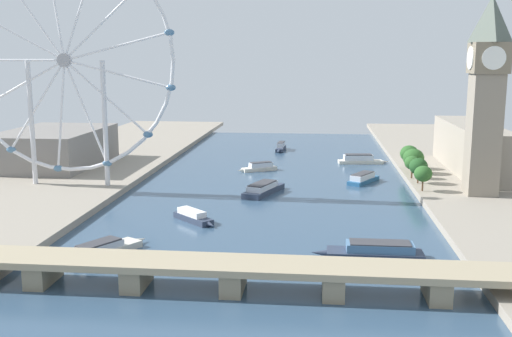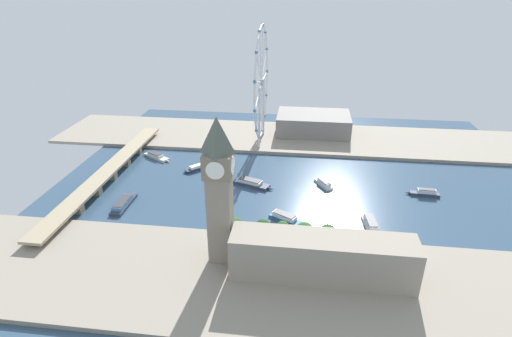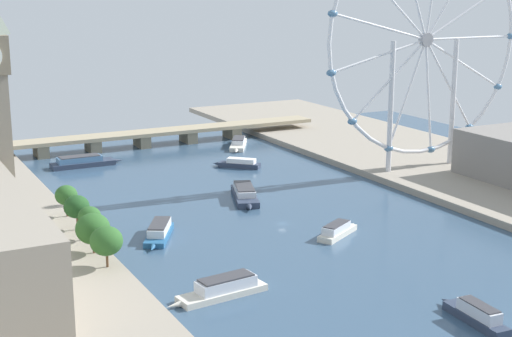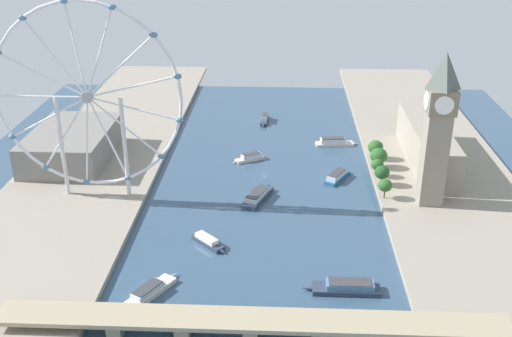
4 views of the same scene
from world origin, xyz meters
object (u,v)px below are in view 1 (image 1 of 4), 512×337
object	(u,v)px
tour_boat_4	(375,251)
tour_boat_5	(193,217)
clock_tower	(486,93)
tour_boat_0	(259,167)
ferris_wheel	(65,62)
tour_boat_7	(360,159)
riverside_hall	(54,147)
river_bridge	(233,269)
tour_boat_3	(281,147)
parliament_block	(472,148)
tour_boat_1	(103,250)
tour_boat_2	(264,189)
tour_boat_6	(363,178)

from	to	relation	value
tour_boat_4	tour_boat_5	distance (m)	78.21
clock_tower	tour_boat_5	xyz separation A→B (m)	(123.57, 49.17, -47.11)
clock_tower	tour_boat_0	bearing A→B (deg)	-30.31
ferris_wheel	tour_boat_7	size ratio (longest dim) A/B	3.56
riverside_hall	tour_boat_0	bearing A→B (deg)	-175.77
river_bridge	tour_boat_3	world-z (taller)	river_bridge
parliament_block	tour_boat_1	world-z (taller)	parliament_block
tour_boat_2	tour_boat_7	xyz separation A→B (m)	(-52.07, -90.16, 0.09)
tour_boat_3	tour_boat_6	xyz separation A→B (m)	(-50.28, 106.79, -0.14)
parliament_block	tour_boat_4	xyz separation A→B (m)	(65.15, 145.84, -13.60)
tour_boat_5	tour_boat_7	xyz separation A→B (m)	(-75.49, -143.42, 0.45)
riverside_hall	tour_boat_3	xyz separation A→B (m)	(-127.48, -87.70, -10.87)
tour_boat_7	tour_boat_1	bearing A→B (deg)	-123.78
tour_boat_0	tour_boat_2	xyz separation A→B (m)	(-7.94, 59.09, 0.24)
tour_boat_3	tour_boat_7	distance (m)	70.91
tour_boat_1	tour_boat_2	world-z (taller)	tour_boat_2
tour_boat_6	tour_boat_7	world-z (taller)	tour_boat_7
tour_boat_5	tour_boat_7	distance (m)	162.07
tour_boat_6	tour_boat_3	bearing A→B (deg)	54.81
tour_boat_3	tour_boat_7	size ratio (longest dim) A/B	0.81
riverside_hall	tour_boat_5	xyz separation A→B (m)	(-104.39, 103.50, -11.30)
river_bridge	tour_boat_6	distance (m)	161.52
clock_tower	tour_boat_5	size ratio (longest dim) A/B	4.38
parliament_block	tour_boat_6	bearing A→B (deg)	21.40
river_bridge	tour_boat_1	xyz separation A→B (m)	(47.43, -25.62, -4.23)
tour_boat_3	tour_boat_5	distance (m)	192.59
tour_boat_3	tour_boat_5	size ratio (longest dim) A/B	1.30
riverside_hall	tour_boat_2	world-z (taller)	riverside_hall
parliament_block	ferris_wheel	bearing A→B (deg)	15.67
river_bridge	ferris_wheel	bearing A→B (deg)	-50.80
tour_boat_2	tour_boat_4	xyz separation A→B (m)	(-45.03, 91.09, 0.02)
tour_boat_1	tour_boat_2	size ratio (longest dim) A/B	0.88
river_bridge	tour_boat_4	world-z (taller)	river_bridge
tour_boat_3	tour_boat_4	xyz separation A→B (m)	(-45.36, 229.03, -0.06)
ferris_wheel	tour_boat_0	world-z (taller)	ferris_wheel
tour_boat_4	tour_boat_6	bearing A→B (deg)	-92.28
tour_boat_7	river_bridge	bearing A→B (deg)	-109.54
clock_tower	riverside_hall	xyz separation A→B (m)	(227.96, -54.32, -35.81)
clock_tower	tour_boat_7	xyz separation A→B (m)	(48.08, -94.25, -46.66)
parliament_block	tour_boat_4	bearing A→B (deg)	65.93
river_bridge	tour_boat_7	size ratio (longest dim) A/B	6.54
parliament_block	riverside_hall	size ratio (longest dim) A/B	1.31
tour_boat_3	tour_boat_7	world-z (taller)	tour_boat_3
clock_tower	riverside_hall	distance (m)	237.06
tour_boat_5	tour_boat_7	world-z (taller)	tour_boat_7
tour_boat_1	tour_boat_5	size ratio (longest dim) A/B	1.55
river_bridge	tour_boat_1	distance (m)	54.07
river_bridge	tour_boat_5	bearing A→B (deg)	-69.55
tour_boat_0	tour_boat_1	world-z (taller)	tour_boat_1
tour_boat_3	tour_boat_5	xyz separation A→B (m)	(23.09, 191.20, -0.44)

